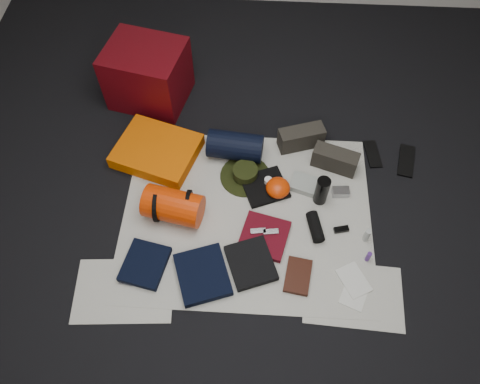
# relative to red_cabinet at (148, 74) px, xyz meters

# --- Properties ---
(floor) EXTENTS (4.50, 4.50, 0.02)m
(floor) POSITION_rel_red_cabinet_xyz_m (0.78, -1.02, -0.23)
(floor) COLOR black
(floor) RESTS_ON ground
(newspaper_mat) EXTENTS (1.60, 1.30, 0.01)m
(newspaper_mat) POSITION_rel_red_cabinet_xyz_m (0.78, -1.02, -0.22)
(newspaper_mat) COLOR silver
(newspaper_mat) RESTS_ON floor
(newspaper_sheet_front_left) EXTENTS (0.61, 0.44, 0.00)m
(newspaper_sheet_front_left) POSITION_rel_red_cabinet_xyz_m (0.08, -1.57, -0.22)
(newspaper_sheet_front_left) COLOR silver
(newspaper_sheet_front_left) RESTS_ON floor
(newspaper_sheet_front_right) EXTENTS (0.60, 0.43, 0.00)m
(newspaper_sheet_front_right) POSITION_rel_red_cabinet_xyz_m (1.43, -1.52, -0.22)
(newspaper_sheet_front_right) COLOR silver
(newspaper_sheet_front_right) RESTS_ON floor
(red_cabinet) EXTENTS (0.63, 0.56, 0.45)m
(red_cabinet) POSITION_rel_red_cabinet_xyz_m (0.00, 0.00, 0.00)
(red_cabinet) COLOR #52060C
(red_cabinet) RESTS_ON floor
(sleeping_pad) EXTENTS (0.64, 0.58, 0.10)m
(sleeping_pad) POSITION_rel_red_cabinet_xyz_m (0.13, -0.57, -0.17)
(sleeping_pad) COLOR #E55D02
(sleeping_pad) RESTS_ON newspaper_mat
(stuff_sack) EXTENTS (0.40, 0.29, 0.22)m
(stuff_sack) POSITION_rel_red_cabinet_xyz_m (0.31, -1.04, -0.11)
(stuff_sack) COLOR red
(stuff_sack) RESTS_ON newspaper_mat
(sack_strap_left) EXTENTS (0.02, 0.22, 0.22)m
(sack_strap_left) POSITION_rel_red_cabinet_xyz_m (0.21, -1.04, -0.11)
(sack_strap_left) COLOR black
(sack_strap_left) RESTS_ON newspaper_mat
(sack_strap_right) EXTENTS (0.03, 0.22, 0.22)m
(sack_strap_right) POSITION_rel_red_cabinet_xyz_m (0.41, -1.04, -0.11)
(sack_strap_right) COLOR black
(sack_strap_right) RESTS_ON newspaper_mat
(navy_duffel) EXTENTS (0.39, 0.23, 0.20)m
(navy_duffel) POSITION_rel_red_cabinet_xyz_m (0.67, -0.53, -0.12)
(navy_duffel) COLOR black
(navy_duffel) RESTS_ON newspaper_mat
(boonie_brim) EXTENTS (0.36, 0.36, 0.01)m
(boonie_brim) POSITION_rel_red_cabinet_xyz_m (0.75, -0.71, -0.21)
(boonie_brim) COLOR black
(boonie_brim) RESTS_ON newspaper_mat
(boonie_crown) EXTENTS (0.17, 0.17, 0.07)m
(boonie_crown) POSITION_rel_red_cabinet_xyz_m (0.75, -0.71, -0.17)
(boonie_crown) COLOR black
(boonie_crown) RESTS_ON boonie_brim
(hiking_boot_left) EXTENTS (0.34, 0.21, 0.16)m
(hiking_boot_left) POSITION_rel_red_cabinet_xyz_m (1.13, -0.42, -0.14)
(hiking_boot_left) COLOR #2C2922
(hiking_boot_left) RESTS_ON newspaper_mat
(hiking_boot_right) EXTENTS (0.33, 0.21, 0.15)m
(hiking_boot_right) POSITION_rel_red_cabinet_xyz_m (1.36, -0.59, -0.14)
(hiking_boot_right) COLOR #2C2922
(hiking_boot_right) RESTS_ON newspaper_mat
(flip_flop_left) EXTENTS (0.12, 0.24, 0.01)m
(flip_flop_left) POSITION_rel_red_cabinet_xyz_m (1.64, -0.47, -0.22)
(flip_flop_left) COLOR black
(flip_flop_left) RESTS_ON floor
(flip_flop_right) EXTENTS (0.16, 0.29, 0.02)m
(flip_flop_right) POSITION_rel_red_cabinet_xyz_m (1.87, -0.52, -0.22)
(flip_flop_right) COLOR black
(flip_flop_right) RESTS_ON floor
(trousers_navy_a) EXTENTS (0.30, 0.33, 0.04)m
(trousers_navy_a) POSITION_rel_red_cabinet_xyz_m (0.18, -1.40, -0.20)
(trousers_navy_a) COLOR black
(trousers_navy_a) RESTS_ON newspaper_mat
(trousers_navy_b) EXTENTS (0.39, 0.41, 0.05)m
(trousers_navy_b) POSITION_rel_red_cabinet_xyz_m (0.54, -1.45, -0.19)
(trousers_navy_b) COLOR black
(trousers_navy_b) RESTS_ON newspaper_mat
(trousers_charcoal) EXTENTS (0.35, 0.37, 0.05)m
(trousers_charcoal) POSITION_rel_red_cabinet_xyz_m (0.82, -1.36, -0.20)
(trousers_charcoal) COLOR black
(trousers_charcoal) RESTS_ON newspaper_mat
(black_tshirt) EXTENTS (0.35, 0.34, 0.03)m
(black_tshirt) POSITION_rel_red_cabinet_xyz_m (0.89, -0.80, -0.20)
(black_tshirt) COLOR black
(black_tshirt) RESTS_ON newspaper_mat
(red_shirt) EXTENTS (0.34, 0.34, 0.04)m
(red_shirt) POSITION_rel_red_cabinet_xyz_m (0.90, -1.17, -0.20)
(red_shirt) COLOR #530913
(red_shirt) RESTS_ON newspaper_mat
(orange_stuff_sack) EXTENTS (0.18, 0.18, 0.11)m
(orange_stuff_sack) POSITION_rel_red_cabinet_xyz_m (0.97, -0.83, -0.17)
(orange_stuff_sack) COLOR red
(orange_stuff_sack) RESTS_ON newspaper_mat
(first_aid_pouch) EXTENTS (0.22, 0.19, 0.05)m
(first_aid_pouch) POSITION_rel_red_cabinet_xyz_m (1.16, -0.77, -0.19)
(first_aid_pouch) COLOR gray
(first_aid_pouch) RESTS_ON newspaper_mat
(water_bottle) EXTENTS (0.09, 0.09, 0.22)m
(water_bottle) POSITION_rel_red_cabinet_xyz_m (1.25, -0.87, -0.11)
(water_bottle) COLOR black
(water_bottle) RESTS_ON newspaper_mat
(speaker) EXTENTS (0.12, 0.21, 0.08)m
(speaker) POSITION_rel_red_cabinet_xyz_m (1.21, -1.10, -0.18)
(speaker) COLOR black
(speaker) RESTS_ON newspaper_mat
(compact_camera) EXTENTS (0.12, 0.07, 0.04)m
(compact_camera) POSITION_rel_red_cabinet_xyz_m (1.39, -0.82, -0.20)
(compact_camera) COLOR #9F9FA3
(compact_camera) RESTS_ON newspaper_mat
(cyan_case) EXTENTS (0.11, 0.08, 0.03)m
(cyan_case) POSITION_rel_red_cabinet_xyz_m (1.40, -0.60, -0.20)
(cyan_case) COLOR #10539C
(cyan_case) RESTS_ON newspaper_mat
(toiletry_purple) EXTENTS (0.04, 0.04, 0.08)m
(toiletry_purple) POSITION_rel_red_cabinet_xyz_m (1.53, -1.29, -0.18)
(toiletry_purple) COLOR #4C2579
(toiletry_purple) RESTS_ON newspaper_mat
(toiletry_clear) EXTENTS (0.04, 0.04, 0.11)m
(toiletry_clear) POSITION_rel_red_cabinet_xyz_m (1.53, -1.15, -0.16)
(toiletry_clear) COLOR #9EA39E
(toiletry_clear) RESTS_ON newspaper_mat
(paperback_book) EXTENTS (0.18, 0.25, 0.03)m
(paperback_book) POSITION_rel_red_cabinet_xyz_m (1.10, -1.42, -0.20)
(paperback_book) COLOR black
(paperback_book) RESTS_ON newspaper_mat
(map_booklet) EXTENTS (0.22, 0.25, 0.01)m
(map_booklet) POSITION_rel_red_cabinet_xyz_m (1.44, -1.43, -0.21)
(map_booklet) COLOR silver
(map_booklet) RESTS_ON newspaper_mat
(map_printout) EXTENTS (0.20, 0.22, 0.01)m
(map_printout) POSITION_rel_red_cabinet_xyz_m (1.44, -1.51, -0.22)
(map_printout) COLOR silver
(map_printout) RESTS_ON newspaper_mat
(sunglasses) EXTENTS (0.10, 0.06, 0.02)m
(sunglasses) POSITION_rel_red_cabinet_xyz_m (1.38, -1.09, -0.21)
(sunglasses) COLOR black
(sunglasses) RESTS_ON newspaper_mat
(key_cluster) EXTENTS (0.09, 0.09, 0.01)m
(key_cluster) POSITION_rel_red_cabinet_xyz_m (0.09, -1.50, -0.21)
(key_cluster) COLOR #9F9FA3
(key_cluster) RESTS_ON newspaper_mat
(tape_roll) EXTENTS (0.05, 0.05, 0.04)m
(tape_roll) POSITION_rel_red_cabinet_xyz_m (0.91, -0.77, -0.17)
(tape_roll) COLOR silver
(tape_roll) RESTS_ON black_tshirt
(energy_bar_a) EXTENTS (0.10, 0.05, 0.01)m
(energy_bar_a) POSITION_rel_red_cabinet_xyz_m (0.86, -1.15, -0.17)
(energy_bar_a) COLOR #9F9FA3
(energy_bar_a) RESTS_ON red_shirt
(energy_bar_b) EXTENTS (0.10, 0.05, 0.01)m
(energy_bar_b) POSITION_rel_red_cabinet_xyz_m (0.94, -1.15, -0.17)
(energy_bar_b) COLOR #9F9FA3
(energy_bar_b) RESTS_ON red_shirt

